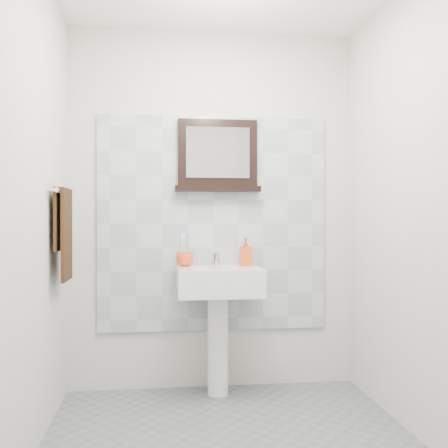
# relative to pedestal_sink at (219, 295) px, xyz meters

# --- Properties ---
(back_wall) EXTENTS (2.00, 0.01, 2.50)m
(back_wall) POSITION_rel_pedestal_sink_xyz_m (-0.01, 0.23, 0.57)
(back_wall) COLOR beige
(back_wall) RESTS_ON ground
(front_wall) EXTENTS (2.00, 0.01, 2.50)m
(front_wall) POSITION_rel_pedestal_sink_xyz_m (-0.01, -1.97, 0.57)
(front_wall) COLOR beige
(front_wall) RESTS_ON ground
(left_wall) EXTENTS (0.01, 2.20, 2.50)m
(left_wall) POSITION_rel_pedestal_sink_xyz_m (-1.01, -0.87, 0.57)
(left_wall) COLOR beige
(left_wall) RESTS_ON ground
(right_wall) EXTENTS (0.01, 2.20, 2.50)m
(right_wall) POSITION_rel_pedestal_sink_xyz_m (0.99, -0.87, 0.57)
(right_wall) COLOR beige
(right_wall) RESTS_ON ground
(splashback) EXTENTS (1.60, 0.02, 1.50)m
(splashback) POSITION_rel_pedestal_sink_xyz_m (-0.01, 0.21, 0.47)
(splashback) COLOR #AFB9BE
(splashback) RESTS_ON back_wall
(pedestal_sink) EXTENTS (0.55, 0.44, 0.96)m
(pedestal_sink) POSITION_rel_pedestal_sink_xyz_m (0.00, 0.00, 0.00)
(pedestal_sink) COLOR white
(pedestal_sink) RESTS_ON ground
(toothbrush_cup) EXTENTS (0.15, 0.15, 0.09)m
(toothbrush_cup) POSITION_rel_pedestal_sink_xyz_m (-0.22, 0.12, 0.23)
(toothbrush_cup) COLOR #FF481E
(toothbrush_cup) RESTS_ON pedestal_sink
(toothbrushes) EXTENTS (0.05, 0.04, 0.21)m
(toothbrushes) POSITION_rel_pedestal_sink_xyz_m (-0.22, 0.12, 0.31)
(toothbrushes) COLOR white
(toothbrushes) RESTS_ON toothbrush_cup
(soap_dispenser) EXTENTS (0.09, 0.10, 0.19)m
(soap_dispenser) POSITION_rel_pedestal_sink_xyz_m (0.20, 0.10, 0.28)
(soap_dispenser) COLOR red
(soap_dispenser) RESTS_ON pedestal_sink
(framed_mirror) EXTENTS (0.59, 0.11, 0.50)m
(framed_mirror) POSITION_rel_pedestal_sink_xyz_m (0.01, 0.19, 0.93)
(framed_mirror) COLOR black
(framed_mirror) RESTS_ON back_wall
(towel_bar) EXTENTS (0.07, 0.40, 0.03)m
(towel_bar) POSITION_rel_pedestal_sink_xyz_m (-0.96, -0.24, 0.67)
(towel_bar) COLOR silver
(towel_bar) RESTS_ON left_wall
(hand_towel) EXTENTS (0.06, 0.30, 0.55)m
(hand_towel) POSITION_rel_pedestal_sink_xyz_m (-0.95, -0.24, 0.46)
(hand_towel) COLOR black
(hand_towel) RESTS_ON towel_bar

